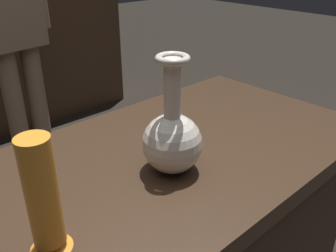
# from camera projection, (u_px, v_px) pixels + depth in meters

# --- Properties ---
(vase_centerpiece) EXTENTS (0.14, 0.14, 0.28)m
(vase_centerpiece) POSITION_uv_depth(u_px,v_px,m) (172.00, 138.00, 0.86)
(vase_centerpiece) COLOR silver
(vase_centerpiece) RESTS_ON display_plinth
(vase_tall_behind) EXTENTS (0.08, 0.08, 0.23)m
(vase_tall_behind) POSITION_uv_depth(u_px,v_px,m) (43.00, 200.00, 0.62)
(vase_tall_behind) COLOR orange
(vase_tall_behind) RESTS_ON display_plinth
(visitor_center_back) EXTENTS (0.47, 0.22, 1.57)m
(visitor_center_back) POSITION_uv_depth(u_px,v_px,m) (11.00, 21.00, 2.01)
(visitor_center_back) COLOR #846B56
(visitor_center_back) RESTS_ON ground_plane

